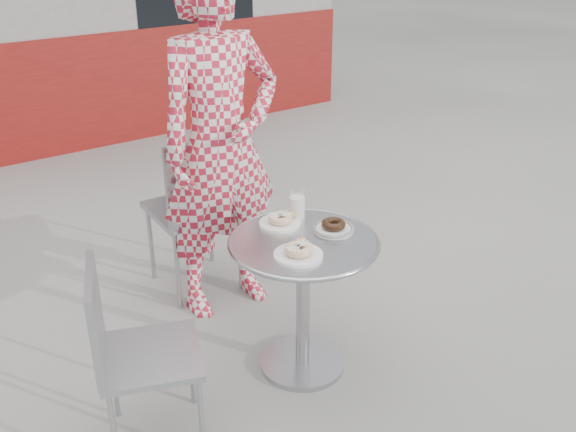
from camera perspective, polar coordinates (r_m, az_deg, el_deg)
ground at (r=3.13m, az=2.14°, el=-13.10°), size 60.00×60.00×0.00m
bistro_table at (r=2.85m, az=1.38°, el=-5.07°), size 0.66×0.66×0.67m
chair_far at (r=3.63m, az=-8.23°, el=-2.13°), size 0.46×0.47×0.93m
chair_left at (r=2.68m, az=-12.06°, el=-14.81°), size 0.49×0.49×0.80m
seated_person at (r=3.22m, az=-6.02°, el=6.32°), size 0.66×0.44×1.81m
plate_far at (r=2.89m, az=-0.64°, el=-0.38°), size 0.19×0.19×0.05m
plate_near at (r=2.63m, az=0.94°, el=-3.18°), size 0.20×0.20×0.05m
plate_checker at (r=2.85m, az=4.06°, el=-1.01°), size 0.19×0.19×0.05m
milk_cup at (r=2.95m, az=0.82°, el=0.89°), size 0.08×0.08×0.12m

